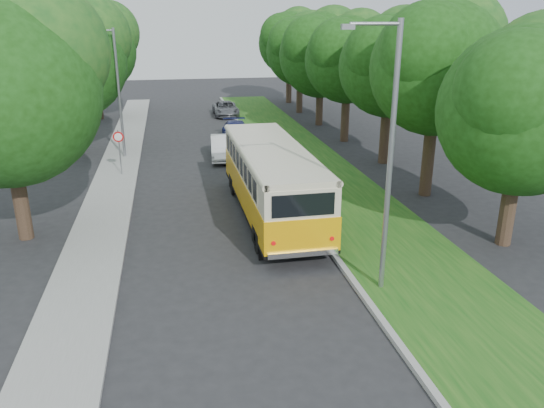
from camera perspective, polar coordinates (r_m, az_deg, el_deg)
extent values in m
plane|color=#252527|center=(18.20, -4.19, -6.74)|extent=(120.00, 120.00, 0.00)
cube|color=gray|center=(23.31, 3.10, -0.52)|extent=(0.20, 70.00, 0.15)
cube|color=#154D14|center=(23.97, 8.56, -0.17)|extent=(4.50, 70.00, 0.13)
cube|color=gray|center=(22.88, -17.79, -1.89)|extent=(2.20, 70.00, 0.12)
cylinder|color=#332319|center=(21.15, 24.14, 0.23)|extent=(0.56, 0.56, 3.35)
sphere|color=#163E0E|center=(20.41, 25.40, 8.97)|extent=(5.85, 5.85, 5.85)
sphere|color=#163E0E|center=(21.35, 27.22, 12.28)|extent=(4.38, 4.38, 4.38)
sphere|color=#163E0E|center=(19.21, 24.82, 10.73)|extent=(4.09, 4.09, 4.09)
cylinder|color=#332319|center=(25.85, 16.51, 5.45)|extent=(0.56, 0.56, 4.26)
sphere|color=#163E0E|center=(25.26, 17.34, 13.78)|extent=(5.98, 5.98, 5.98)
sphere|color=#163E0E|center=(26.22, 19.10, 16.41)|extent=(4.49, 4.49, 4.49)
sphere|color=#163E0E|center=(24.14, 16.42, 15.44)|extent=(4.19, 4.19, 4.19)
cylinder|color=#332319|center=(31.31, 12.07, 7.86)|extent=(0.56, 0.56, 3.95)
sphere|color=#163E0E|center=(30.83, 12.54, 14.27)|extent=(5.61, 5.61, 5.61)
sphere|color=#163E0E|center=(31.67, 13.98, 16.33)|extent=(4.21, 4.21, 4.21)
sphere|color=#163E0E|center=(29.82, 11.64, 15.53)|extent=(3.92, 3.92, 3.92)
cylinder|color=#332319|center=(36.70, 7.89, 9.67)|extent=(0.56, 0.56, 3.86)
sphere|color=#163E0E|center=(36.29, 8.15, 15.10)|extent=(5.64, 5.64, 5.64)
sphere|color=#163E0E|center=(37.09, 9.45, 16.87)|extent=(4.23, 4.23, 4.23)
sphere|color=#163E0E|center=(35.31, 7.23, 16.17)|extent=(3.95, 3.95, 3.95)
cylinder|color=#332319|center=(42.35, 5.13, 10.86)|extent=(0.56, 0.56, 3.58)
sphere|color=#163E0E|center=(41.98, 5.28, 15.64)|extent=(6.36, 6.36, 6.36)
sphere|color=#163E0E|center=(42.84, 6.59, 17.37)|extent=(4.77, 4.77, 4.77)
sphere|color=#163E0E|center=(40.91, 4.29, 16.68)|extent=(4.45, 4.45, 4.45)
cylinder|color=#332319|center=(48.05, 2.98, 11.98)|extent=(0.56, 0.56, 3.68)
sphere|color=#163E0E|center=(47.73, 3.06, 16.11)|extent=(5.91, 5.91, 5.91)
sphere|color=#163E0E|center=(48.51, 4.15, 17.53)|extent=(4.43, 4.43, 4.43)
sphere|color=#163E0E|center=(46.77, 2.20, 16.96)|extent=(4.14, 4.14, 4.14)
cylinder|color=#332319|center=(53.91, 1.83, 12.99)|extent=(0.56, 0.56, 4.05)
sphere|color=#163E0E|center=(53.63, 1.87, 16.88)|extent=(5.97, 5.97, 5.97)
sphere|color=#163E0E|center=(54.41, 2.87, 18.16)|extent=(4.48, 4.48, 4.48)
sphere|color=#163E0E|center=(52.68, 1.07, 17.66)|extent=(4.18, 4.18, 4.18)
cylinder|color=#332319|center=(21.91, -25.54, 1.12)|extent=(0.56, 0.56, 3.68)
sphere|color=#163E0E|center=(21.17, -26.99, 10.69)|extent=(6.80, 6.80, 6.80)
sphere|color=#163E0E|center=(21.44, -23.94, 14.89)|extent=(5.10, 5.10, 5.10)
cylinder|color=#332319|center=(35.26, -20.31, 8.12)|extent=(0.56, 0.56, 3.68)
sphere|color=#163E0E|center=(34.81, -21.03, 14.10)|extent=(6.80, 6.80, 6.80)
sphere|color=#163E0E|center=(35.24, -19.15, 16.59)|extent=(5.10, 5.10, 5.10)
sphere|color=#163E0E|center=(34.10, -23.18, 15.20)|extent=(4.76, 4.76, 4.76)
cylinder|color=#332319|center=(47.00, -18.18, 10.89)|extent=(0.56, 0.56, 3.68)
sphere|color=#163E0E|center=(46.66, -18.67, 15.39)|extent=(6.80, 6.80, 6.80)
sphere|color=#163E0E|center=(47.16, -17.26, 17.22)|extent=(5.10, 5.10, 5.10)
sphere|color=#163E0E|center=(45.92, -20.23, 16.24)|extent=(4.76, 4.76, 4.76)
cylinder|color=gray|center=(15.57, 12.57, 4.05)|extent=(0.16, 0.16, 8.00)
cylinder|color=gray|center=(14.78, 11.07, 18.49)|extent=(1.40, 0.10, 0.10)
cube|color=gray|center=(14.52, 8.16, 18.36)|extent=(0.35, 0.16, 0.14)
cylinder|color=gray|center=(32.65, -16.11, 11.15)|extent=(0.16, 0.16, 7.50)
cylinder|color=gray|center=(32.45, -18.01, 17.34)|extent=(1.40, 0.10, 0.10)
cube|color=gray|center=(32.54, -19.36, 17.08)|extent=(0.35, 0.16, 0.14)
cylinder|color=gray|center=(29.17, -16.04, 5.24)|extent=(0.06, 0.06, 2.50)
cone|color=red|center=(28.93, -16.21, 6.95)|extent=(0.56, 0.02, 0.56)
cone|color=white|center=(28.91, -16.21, 6.94)|extent=(0.40, 0.02, 0.40)
imported|color=silver|center=(29.40, -1.22, 4.82)|extent=(2.53, 3.86, 1.22)
imported|color=white|center=(32.03, -5.27, 6.08)|extent=(1.72, 4.22, 1.36)
imported|color=navy|center=(36.61, -3.87, 7.75)|extent=(2.08, 4.59, 1.30)
imported|color=slate|center=(46.63, -5.01, 10.18)|extent=(2.08, 4.44, 1.23)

